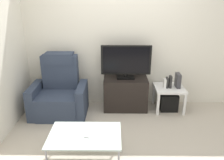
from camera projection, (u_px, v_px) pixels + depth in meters
ground_plane at (125, 132)px, 3.59m from camera, size 6.40×6.40×0.00m
wall_back at (124, 38)px, 4.19m from camera, size 6.40×0.06×2.60m
tv_stand at (125, 93)px, 4.27m from camera, size 0.81×0.47×0.61m
television at (126, 61)px, 4.06m from camera, size 0.90×0.20×0.61m
recliner_armchair at (59, 94)px, 4.08m from camera, size 0.98×0.78×1.08m
side_table at (169, 91)px, 4.20m from camera, size 0.54×0.54×0.45m
subwoofer_box at (168, 101)px, 4.28m from camera, size 0.32×0.32×0.32m
book_leftmost at (165, 83)px, 4.13m from camera, size 0.04×0.10×0.16m
book_middle at (167, 83)px, 4.13m from camera, size 0.03×0.11×0.19m
book_rightmost at (170, 82)px, 4.12m from camera, size 0.04×0.10×0.22m
game_console at (178, 80)px, 4.14m from camera, size 0.07×0.20×0.26m
coffee_table at (85, 136)px, 2.82m from camera, size 0.90×0.60×0.42m
cell_phone at (89, 134)px, 2.81m from camera, size 0.11×0.16×0.01m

